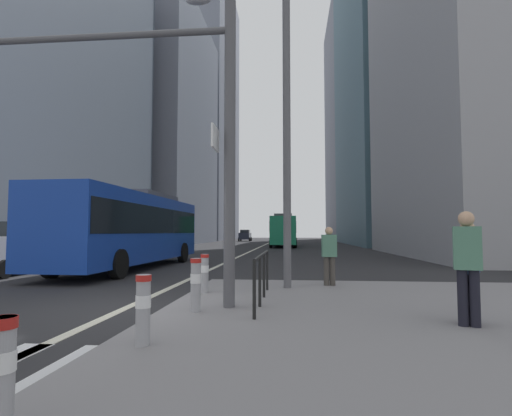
{
  "coord_description": "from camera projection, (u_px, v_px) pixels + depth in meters",
  "views": [
    {
      "loc": [
        3.44,
        -7.64,
        1.57
      ],
      "look_at": [
        0.48,
        23.52,
        3.5
      ],
      "focal_mm": 27.34,
      "sensor_mm": 36.0,
      "label": 1
    }
  ],
  "objects": [
    {
      "name": "city_bus_blue_oncoming",
      "position": [
        132.0,
        226.0,
        16.86
      ],
      "size": [
        2.85,
        11.34,
        3.4
      ],
      "color": "#14389E",
      "rests_on": "ground"
    },
    {
      "name": "bollard_left",
      "position": [
        143.0,
        306.0,
        4.91
      ],
      "size": [
        0.2,
        0.2,
        0.88
      ],
      "color": "#99999E",
      "rests_on": "median_island"
    },
    {
      "name": "pedestrian_waiting",
      "position": [
        469.0,
        267.0,
        6.06
      ],
      "size": [
        0.42,
        0.45,
        1.59
      ],
      "color": "black",
      "rests_on": "median_island"
    },
    {
      "name": "office_tower_left_far",
      "position": [
        201.0,
        112.0,
        82.96
      ],
      "size": [
        12.94,
        25.72,
        54.35
      ],
      "primitive_type": "cube",
      "color": "slate",
      "rests_on": "ground"
    },
    {
      "name": "bollard_back",
      "position": [
        205.0,
        271.0,
        9.12
      ],
      "size": [
        0.2,
        0.2,
        0.9
      ],
      "color": "#99999E",
      "rests_on": "median_island"
    },
    {
      "name": "traffic_signal_gantry",
      "position": [
        137.0,
        106.0,
        7.76
      ],
      "size": [
        5.66,
        0.65,
        6.0
      ],
      "color": "#515156",
      "rests_on": "median_island"
    },
    {
      "name": "pedestrian_walking",
      "position": [
        329.0,
        253.0,
        10.4
      ],
      "size": [
        0.39,
        0.26,
        1.56
      ],
      "color": "#423D38",
      "rests_on": "median_island"
    },
    {
      "name": "city_bus_red_receding",
      "position": [
        283.0,
        230.0,
        41.9
      ],
      "size": [
        2.81,
        10.73,
        3.4
      ],
      "color": "#198456",
      "rests_on": "ground"
    },
    {
      "name": "pedestrian_railing",
      "position": [
        262.0,
        267.0,
        7.98
      ],
      "size": [
        0.06,
        3.28,
        0.98
      ],
      "color": "black",
      "rests_on": "median_island"
    },
    {
      "name": "bollard_front",
      "position": [
        1.0,
        368.0,
        2.76
      ],
      "size": [
        0.2,
        0.2,
        0.81
      ],
      "color": "#99999E",
      "rests_on": "median_island"
    },
    {
      "name": "office_tower_right_far",
      "position": [
        359.0,
        124.0,
        78.82
      ],
      "size": [
        11.89,
        24.6,
        46.66
      ],
      "primitive_type": "cube",
      "color": "slate",
      "rests_on": "ground"
    },
    {
      "name": "bollard_right",
      "position": [
        196.0,
        282.0,
        6.97
      ],
      "size": [
        0.2,
        0.2,
        0.95
      ],
      "color": "#99999E",
      "rests_on": "median_island"
    },
    {
      "name": "ground_plane",
      "position": [
        245.0,
        254.0,
        27.69
      ],
      "size": [
        160.0,
        160.0,
        0.0
      ],
      "primitive_type": "plane",
      "color": "#28282B"
    },
    {
      "name": "office_tower_left_near",
      "position": [
        21.0,
        49.0,
        28.02
      ],
      "size": [
        10.49,
        24.84,
        29.52
      ],
      "primitive_type": "cube",
      "color": "slate",
      "rests_on": "ground"
    },
    {
      "name": "sedan_white_oncoming",
      "position": [
        12.0,
        247.0,
        14.65
      ],
      "size": [
        2.1,
        4.33,
        1.94
      ],
      "color": "silver",
      "rests_on": "ground"
    },
    {
      "name": "pedestrian_far",
      "position": [
        468.0,
        262.0,
        5.91
      ],
      "size": [
        0.44,
        0.35,
        1.74
      ],
      "color": "black",
      "rests_on": "median_island"
    },
    {
      "name": "office_tower_right_mid",
      "position": [
        395.0,
        49.0,
        51.11
      ],
      "size": [
        13.11,
        25.96,
        51.2
      ],
      "primitive_type": "cube",
      "color": "slate",
      "rests_on": "ground"
    },
    {
      "name": "office_tower_left_mid",
      "position": [
        154.0,
        129.0,
        54.7
      ],
      "size": [
        13.79,
        22.53,
        32.16
      ],
      "primitive_type": "cube",
      "color": "slate",
      "rests_on": "ground"
    },
    {
      "name": "median_island",
      "position": [
        421.0,
        324.0,
        6.31
      ],
      "size": [
        9.0,
        10.0,
        0.15
      ],
      "primitive_type": "cube",
      "color": "gray",
      "rests_on": "ground"
    },
    {
      "name": "lane_centre_line",
      "position": [
        257.0,
        248.0,
        37.63
      ],
      "size": [
        0.2,
        80.0,
        0.01
      ],
      "primitive_type": "cube",
      "color": "beige",
      "rests_on": "ground"
    },
    {
      "name": "car_oncoming_mid",
      "position": [
        245.0,
        235.0,
        67.0
      ],
      "size": [
        2.08,
        4.18,
        1.94
      ],
      "color": "#232838",
      "rests_on": "ground"
    },
    {
      "name": "street_lamp_post",
      "position": [
        287.0,
        91.0,
        10.27
      ],
      "size": [
        5.5,
        0.32,
        8.0
      ],
      "color": "#56565B",
      "rests_on": "median_island"
    },
    {
      "name": "car_receding_near",
      "position": [
        287.0,
        236.0,
        57.09
      ],
      "size": [
        2.12,
        4.4,
        1.94
      ],
      "color": "black",
      "rests_on": "ground"
    }
  ]
}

